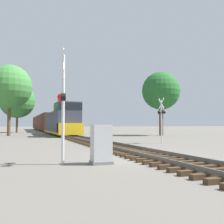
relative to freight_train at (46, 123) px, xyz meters
The scene contains 9 objects.
ground_plane 49.30m from the freight_train, 90.00° to the right, with size 400.00×400.00×0.00m, color #666059.
rail_track_bed 49.30m from the freight_train, 90.00° to the right, with size 2.60×160.00×0.31m.
freight_train is the anchor object (origin of this frame).
crossing_signal_near 51.07m from the freight_train, 94.78° to the right, with size 0.44×1.01×4.48m.
crossing_signal_far 42.47m from the freight_train, 82.84° to the right, with size 0.35×1.01×3.74m.
relay_cabinet 51.33m from the freight_train, 93.10° to the right, with size 0.83×0.66×1.55m.
tree_far_right 31.56m from the freight_train, 64.74° to the right, with size 5.45×5.45×9.14m.
tree_mid_background 24.22m from the freight_train, 107.54° to the right, with size 6.08×6.08×9.80m.
tree_deep_background 10.85m from the freight_train, 128.35° to the right, with size 6.70×6.70×9.51m.
Camera 1 is at (-5.86, -11.92, 1.55)m, focal length 42.00 mm.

